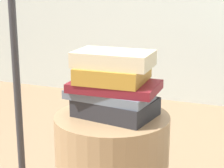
% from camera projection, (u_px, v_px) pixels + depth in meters
% --- Properties ---
extents(book_charcoal, '(0.29, 0.23, 0.06)m').
position_uv_depth(book_charcoal, '(116.00, 107.00, 1.40)').
color(book_charcoal, '#28282D').
rests_on(book_charcoal, side_table).
extents(book_slate, '(0.31, 0.18, 0.03)m').
position_uv_depth(book_slate, '(109.00, 95.00, 1.38)').
color(book_slate, slate).
rests_on(book_slate, book_charcoal).
extents(book_maroon, '(0.30, 0.19, 0.03)m').
position_uv_depth(book_maroon, '(114.00, 86.00, 1.38)').
color(book_maroon, maroon).
rests_on(book_maroon, book_slate).
extents(book_ochre, '(0.23, 0.22, 0.05)m').
position_uv_depth(book_ochre, '(112.00, 73.00, 1.38)').
color(book_ochre, '#B7842D').
rests_on(book_ochre, book_maroon).
extents(book_cream, '(0.27, 0.17, 0.05)m').
position_uv_depth(book_cream, '(114.00, 59.00, 1.36)').
color(book_cream, beige).
rests_on(book_cream, book_ochre).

